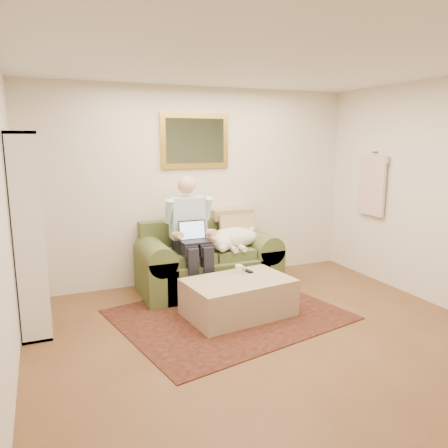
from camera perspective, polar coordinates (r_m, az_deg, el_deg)
room_shell at (r=4.00m, az=6.80°, el=1.94°), size 4.51×5.00×2.61m
rug at (r=4.96m, az=0.66°, el=-11.73°), size 2.66×2.30×0.01m
sofa at (r=5.68m, az=-2.11°, el=-5.53°), size 1.76×0.89×1.06m
seated_man at (r=5.34m, az=-4.19°, el=-1.80°), size 0.58×0.83×1.48m
laptop at (r=5.27m, az=-3.95°, el=-1.58°), size 0.34×0.27×0.25m
sleeping_dog at (r=5.63m, az=1.19°, el=-1.81°), size 0.72×0.46×0.27m
ottoman at (r=4.89m, az=1.89°, el=-9.56°), size 1.22×0.86×0.41m
coffee_mug at (r=5.00m, az=1.96°, el=-5.95°), size 0.08×0.08×0.10m
tv_remote at (r=5.09m, az=3.09°, el=-6.14°), size 0.08×0.16×0.02m
bookshelf at (r=4.77m, az=-24.06°, el=-1.12°), size 0.28×0.80×2.00m
wall_mirror at (r=5.87m, az=-3.81°, el=10.78°), size 0.94×0.04×0.72m
hanging_shirt at (r=6.27m, az=18.77°, el=5.21°), size 0.06×0.52×0.90m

